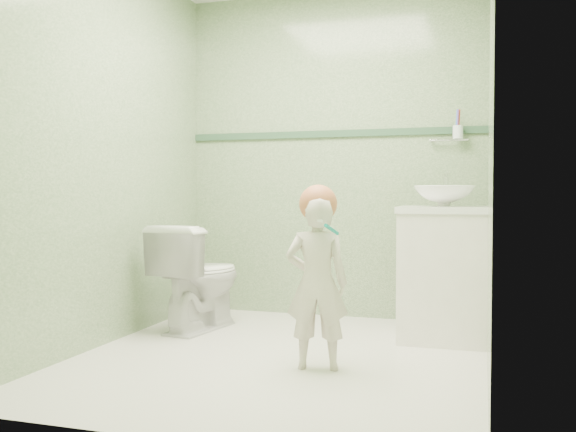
% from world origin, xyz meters
% --- Properties ---
extents(ground, '(2.50, 2.50, 0.00)m').
position_xyz_m(ground, '(0.00, 0.00, 0.00)').
color(ground, silver).
rests_on(ground, ground).
extents(room_shell, '(2.50, 2.54, 2.40)m').
position_xyz_m(room_shell, '(0.00, 0.00, 1.20)').
color(room_shell, gray).
rests_on(room_shell, ground).
extents(trim_stripe, '(2.20, 0.02, 0.05)m').
position_xyz_m(trim_stripe, '(0.00, 1.24, 1.35)').
color(trim_stripe, '#31523A').
rests_on(trim_stripe, room_shell).
extents(vanity, '(0.52, 0.50, 0.80)m').
position_xyz_m(vanity, '(0.84, 0.70, 0.40)').
color(vanity, silver).
rests_on(vanity, ground).
extents(counter, '(0.54, 0.52, 0.04)m').
position_xyz_m(counter, '(0.84, 0.70, 0.81)').
color(counter, white).
rests_on(counter, vanity).
extents(basin, '(0.37, 0.37, 0.13)m').
position_xyz_m(basin, '(0.84, 0.70, 0.89)').
color(basin, white).
rests_on(basin, counter).
extents(faucet, '(0.03, 0.13, 0.18)m').
position_xyz_m(faucet, '(0.84, 0.89, 0.97)').
color(faucet, silver).
rests_on(faucet, counter).
extents(cup_holder, '(0.26, 0.07, 0.21)m').
position_xyz_m(cup_holder, '(0.89, 1.18, 1.33)').
color(cup_holder, silver).
rests_on(cup_holder, room_shell).
extents(toilet, '(0.51, 0.75, 0.71)m').
position_xyz_m(toilet, '(-0.74, 0.53, 0.35)').
color(toilet, white).
rests_on(toilet, ground).
extents(toddler, '(0.36, 0.27, 0.89)m').
position_xyz_m(toddler, '(0.25, -0.16, 0.45)').
color(toddler, beige).
rests_on(toddler, ground).
extents(hair_cap, '(0.20, 0.20, 0.20)m').
position_xyz_m(hair_cap, '(0.25, -0.14, 0.86)').
color(hair_cap, '#C26A41').
rests_on(hair_cap, toddler).
extents(teal_toothbrush, '(0.11, 0.14, 0.08)m').
position_xyz_m(teal_toothbrush, '(0.35, -0.27, 0.74)').
color(teal_toothbrush, '#01867A').
rests_on(teal_toothbrush, toddler).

